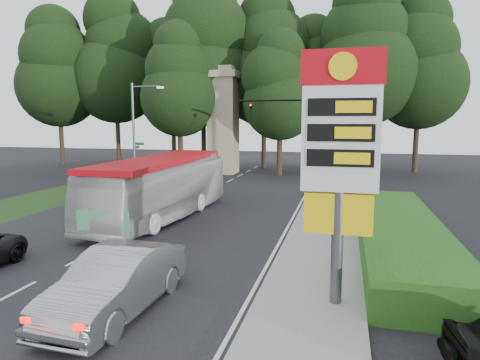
% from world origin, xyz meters
% --- Properties ---
extents(road_surface, '(14.00, 80.00, 0.02)m').
position_xyz_m(road_surface, '(0.00, 12.00, 0.01)').
color(road_surface, black).
rests_on(road_surface, ground).
extents(sidewalk_right, '(3.00, 80.00, 0.12)m').
position_xyz_m(sidewalk_right, '(8.50, 12.00, 0.06)').
color(sidewalk_right, gray).
rests_on(sidewalk_right, ground).
extents(grass_verge_left, '(5.00, 50.00, 0.02)m').
position_xyz_m(grass_verge_left, '(-9.50, 18.00, 0.01)').
color(grass_verge_left, '#193814').
rests_on(grass_verge_left, ground).
extents(hedge, '(3.00, 14.00, 1.20)m').
position_xyz_m(hedge, '(11.50, 8.00, 0.60)').
color(hedge, '#204E14').
rests_on(hedge, ground).
extents(gas_station_pylon, '(2.10, 0.45, 6.85)m').
position_xyz_m(gas_station_pylon, '(9.20, 1.99, 4.45)').
color(gas_station_pylon, '#59595E').
rests_on(gas_station_pylon, ground).
extents(traffic_signal_mast, '(6.10, 0.35, 7.20)m').
position_xyz_m(traffic_signal_mast, '(5.68, 24.00, 4.67)').
color(traffic_signal_mast, black).
rests_on(traffic_signal_mast, ground).
extents(streetlight_signs, '(2.75, 0.98, 8.00)m').
position_xyz_m(streetlight_signs, '(-6.99, 22.01, 4.44)').
color(streetlight_signs, '#59595E').
rests_on(streetlight_signs, ground).
extents(monument, '(3.00, 3.00, 10.05)m').
position_xyz_m(monument, '(-2.00, 30.00, 5.10)').
color(monument, tan).
rests_on(monument, ground).
extents(tree_far_west, '(8.96, 8.96, 17.60)m').
position_xyz_m(tree_far_west, '(-22.00, 33.00, 10.68)').
color(tree_far_west, '#2D2116').
rests_on(tree_far_west, ground).
extents(tree_west_mid, '(9.80, 9.80, 19.25)m').
position_xyz_m(tree_west_mid, '(-16.00, 35.00, 11.69)').
color(tree_west_mid, '#2D2116').
rests_on(tree_west_mid, ground).
extents(tree_west_near, '(8.40, 8.40, 16.50)m').
position_xyz_m(tree_west_near, '(-10.00, 37.00, 10.02)').
color(tree_west_near, '#2D2116').
rests_on(tree_west_near, ground).
extents(tree_center_left, '(10.08, 10.08, 19.80)m').
position_xyz_m(tree_center_left, '(-5.00, 33.00, 12.02)').
color(tree_center_left, '#2D2116').
rests_on(tree_center_left, ground).
extents(tree_center_right, '(9.24, 9.24, 18.15)m').
position_xyz_m(tree_center_right, '(1.00, 35.00, 11.02)').
color(tree_center_right, '#2D2116').
rests_on(tree_center_right, ground).
extents(tree_east_near, '(8.12, 8.12, 15.95)m').
position_xyz_m(tree_east_near, '(6.00, 37.00, 9.68)').
color(tree_east_near, '#2D2116').
rests_on(tree_east_near, ground).
extents(tree_east_mid, '(9.52, 9.52, 18.70)m').
position_xyz_m(tree_east_mid, '(11.00, 33.00, 11.35)').
color(tree_east_mid, '#2D2116').
rests_on(tree_east_mid, ground).
extents(tree_far_east, '(8.68, 8.68, 17.05)m').
position_xyz_m(tree_far_east, '(16.00, 35.00, 10.35)').
color(tree_far_east, '#2D2116').
rests_on(tree_far_east, ground).
extents(tree_monument_left, '(7.28, 7.28, 14.30)m').
position_xyz_m(tree_monument_left, '(-6.00, 29.00, 8.68)').
color(tree_monument_left, '#2D2116').
rests_on(tree_monument_left, ground).
extents(tree_monument_right, '(6.72, 6.72, 13.20)m').
position_xyz_m(tree_monument_right, '(3.50, 29.50, 8.01)').
color(tree_monument_right, '#2D2116').
rests_on(tree_monument_right, ground).
extents(transit_bus, '(3.48, 11.53, 3.17)m').
position_xyz_m(transit_bus, '(0.20, 10.68, 1.58)').
color(transit_bus, silver).
rests_on(transit_bus, ground).
extents(sedan_silver, '(1.99, 5.18, 1.68)m').
position_xyz_m(sedan_silver, '(3.58, 0.26, 0.84)').
color(sedan_silver, '#94979B').
rests_on(sedan_silver, ground).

